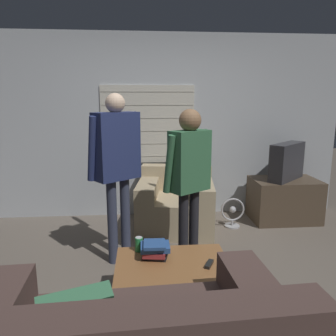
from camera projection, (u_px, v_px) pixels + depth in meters
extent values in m
plane|color=#665B51|center=(174.00, 290.00, 2.92)|extent=(16.00, 16.00, 0.00)
cube|color=#ADB2B7|center=(160.00, 127.00, 4.64)|extent=(5.20, 0.06, 2.55)
cube|color=beige|center=(148.00, 125.00, 4.57)|extent=(1.30, 0.02, 1.08)
cube|color=gray|center=(148.00, 156.00, 4.66)|extent=(1.27, 0.00, 0.01)
cube|color=gray|center=(148.00, 144.00, 4.62)|extent=(1.27, 0.00, 0.01)
cube|color=gray|center=(148.00, 131.00, 4.58)|extent=(1.27, 0.00, 0.01)
cube|color=gray|center=(148.00, 118.00, 4.54)|extent=(1.27, 0.00, 0.01)
cube|color=gray|center=(148.00, 105.00, 4.51)|extent=(1.27, 0.00, 0.01)
cube|color=gray|center=(147.00, 92.00, 4.47)|extent=(1.27, 0.00, 0.01)
cube|color=#4C3833|center=(262.00, 308.00, 1.75)|extent=(0.28, 0.94, 0.21)
cube|color=#38704C|center=(75.00, 319.00, 1.67)|extent=(0.41, 0.33, 0.37)
cube|color=tan|center=(175.00, 213.00, 4.26)|extent=(1.06, 1.02, 0.44)
cube|color=tan|center=(176.00, 177.00, 4.52)|extent=(0.97, 0.33, 0.34)
cube|color=tan|center=(203.00, 189.00, 4.17)|extent=(0.36, 0.92, 0.20)
cube|color=tan|center=(148.00, 189.00, 4.21)|extent=(0.36, 0.92, 0.20)
cube|color=brown|center=(173.00, 265.00, 2.60)|extent=(0.91, 0.64, 0.04)
cylinder|color=brown|center=(123.00, 272.00, 2.88)|extent=(0.04, 0.04, 0.35)
cylinder|color=brown|center=(215.00, 268.00, 2.95)|extent=(0.04, 0.04, 0.35)
cylinder|color=brown|center=(119.00, 312.00, 2.34)|extent=(0.04, 0.04, 0.35)
cylinder|color=brown|center=(232.00, 306.00, 2.41)|extent=(0.04, 0.04, 0.35)
cube|color=#4C3D2D|center=(284.00, 200.00, 4.55)|extent=(0.89, 0.59, 0.58)
cube|color=#2D2D33|center=(287.00, 162.00, 4.44)|extent=(0.64, 0.60, 0.50)
cube|color=black|center=(280.00, 161.00, 4.51)|extent=(0.44, 0.39, 0.41)
cylinder|color=#33384C|center=(112.00, 222.00, 3.33)|extent=(0.10, 0.10, 0.88)
cylinder|color=#33384C|center=(125.00, 218.00, 3.43)|extent=(0.10, 0.10, 0.88)
cube|color=navy|center=(117.00, 146.00, 3.22)|extent=(0.48, 0.43, 0.66)
sphere|color=beige|center=(115.00, 103.00, 3.13)|extent=(0.19, 0.19, 0.19)
cylinder|color=navy|center=(92.00, 149.00, 3.10)|extent=(0.15, 0.17, 0.63)
cylinder|color=navy|center=(121.00, 127.00, 3.55)|extent=(0.42, 0.52, 0.34)
cube|color=white|center=(107.00, 137.00, 3.78)|extent=(0.08, 0.09, 0.13)
cylinder|color=black|center=(183.00, 230.00, 3.26)|extent=(0.10, 0.10, 0.79)
cylinder|color=black|center=(194.00, 226.00, 3.35)|extent=(0.10, 0.10, 0.79)
cube|color=#336642|center=(190.00, 161.00, 3.16)|extent=(0.44, 0.39, 0.59)
sphere|color=#846042|center=(190.00, 120.00, 3.08)|extent=(0.21, 0.21, 0.21)
cylinder|color=#336642|center=(169.00, 164.00, 3.06)|extent=(0.14, 0.17, 0.56)
cylinder|color=#336642|center=(188.00, 141.00, 3.46)|extent=(0.36, 0.49, 0.29)
cube|color=black|center=(173.00, 149.00, 3.68)|extent=(0.08, 0.08, 0.13)
cube|color=black|center=(155.00, 256.00, 2.69)|extent=(0.22, 0.18, 0.03)
cube|color=maroon|center=(155.00, 253.00, 2.67)|extent=(0.20, 0.18, 0.04)
cube|color=#284C89|center=(155.00, 247.00, 2.68)|extent=(0.24, 0.17, 0.04)
cube|color=#284C89|center=(154.00, 244.00, 2.64)|extent=(0.18, 0.18, 0.03)
cylinder|color=#238E47|center=(139.00, 244.00, 2.80)|extent=(0.07, 0.07, 0.12)
cylinder|color=silver|center=(139.00, 238.00, 2.78)|extent=(0.06, 0.06, 0.00)
cube|color=black|center=(209.00, 264.00, 2.56)|extent=(0.10, 0.13, 0.02)
cylinder|color=#A8A8AD|center=(232.00, 226.00, 4.36)|extent=(0.20, 0.20, 0.02)
cylinder|color=#A8A8AD|center=(232.00, 223.00, 4.35)|extent=(0.03, 0.03, 0.07)
torus|color=#A8A8AD|center=(233.00, 210.00, 4.32)|extent=(0.31, 0.02, 0.31)
sphere|color=#A8A8AD|center=(233.00, 210.00, 4.32)|extent=(0.09, 0.09, 0.09)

